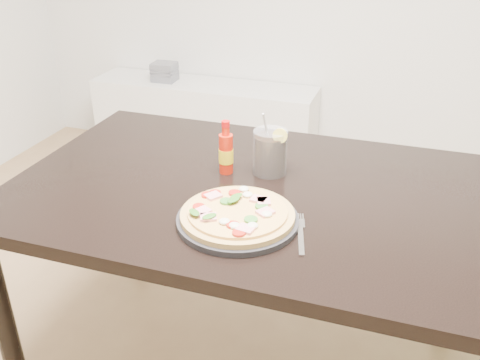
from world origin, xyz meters
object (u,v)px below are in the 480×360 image
(dining_table, at_px, (253,211))
(plate, at_px, (238,220))
(hot_sauce_bottle, at_px, (226,152))
(fork, at_px, (300,232))
(media_console, at_px, (205,122))
(pizza, at_px, (237,213))
(cola_cup, at_px, (270,153))

(dining_table, bearing_deg, plate, -84.09)
(hot_sauce_bottle, xyz_separation_m, fork, (0.29, -0.26, -0.06))
(hot_sauce_bottle, xyz_separation_m, media_console, (-0.72, 1.58, -0.57))
(fork, bearing_deg, media_console, 104.20)
(plate, relative_size, pizza, 1.07)
(cola_cup, height_order, media_console, cola_cup)
(plate, height_order, fork, plate)
(dining_table, relative_size, plate, 4.46)
(fork, height_order, media_console, fork)
(plate, height_order, hot_sauce_bottle, hot_sauce_bottle)
(plate, relative_size, fork, 1.68)
(plate, xyz_separation_m, pizza, (-0.00, -0.00, 0.02))
(pizza, bearing_deg, plate, 19.71)
(dining_table, xyz_separation_m, media_console, (-0.83, 1.64, -0.42))
(dining_table, distance_m, fork, 0.29)
(dining_table, bearing_deg, media_console, 116.76)
(pizza, relative_size, cola_cup, 1.52)
(pizza, height_order, media_console, pizza)
(dining_table, height_order, media_console, dining_table)
(plate, bearing_deg, fork, 0.85)
(dining_table, height_order, plate, plate)
(fork, bearing_deg, dining_table, 118.24)
(plate, bearing_deg, dining_table, 95.91)
(cola_cup, bearing_deg, plate, -89.75)
(pizza, relative_size, media_console, 0.21)
(plate, bearing_deg, hot_sauce_bottle, 115.52)
(plate, xyz_separation_m, fork, (0.16, 0.00, -0.01))
(pizza, height_order, fork, pizza)
(hot_sauce_bottle, relative_size, cola_cup, 0.86)
(dining_table, distance_m, hot_sauce_bottle, 0.19)
(hot_sauce_bottle, bearing_deg, pizza, -64.58)
(hot_sauce_bottle, height_order, fork, hot_sauce_bottle)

